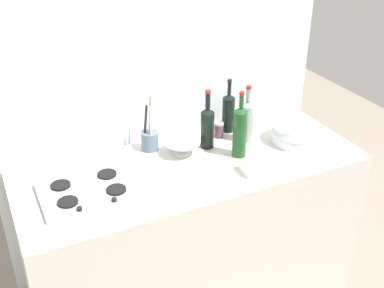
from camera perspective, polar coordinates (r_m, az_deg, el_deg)
name	(u,v)px	position (r m, az deg, el deg)	size (l,w,h in m)	color
counter_block	(192,233)	(2.78, 0.00, -10.32)	(1.80, 0.70, 0.90)	beige
backsplash_panel	(162,77)	(2.68, -3.54, 7.84)	(1.90, 0.06, 2.50)	silver
stovetop_hob	(89,190)	(2.35, -12.00, -5.31)	(0.45, 0.33, 0.04)	#B2B2B7
plate_stack	(295,133)	(2.77, 11.95, 1.23)	(0.27, 0.27, 0.10)	white
wine_bottle_leftmost	(240,131)	(2.54, 5.63, 1.54)	(0.07, 0.07, 0.37)	#19471E
wine_bottle_mid_left	(247,120)	(2.70, 6.44, 2.81)	(0.07, 0.07, 0.33)	gray
wine_bottle_mid_right	(207,126)	(2.62, 1.81, 2.09)	(0.07, 0.07, 0.33)	black
wine_bottle_rightmost	(228,112)	(2.80, 4.29, 3.79)	(0.07, 0.07, 0.32)	black
mixing_bowl	(182,147)	(2.59, -1.14, -0.38)	(0.19, 0.19, 0.07)	white
butter_dish	(256,167)	(2.47, 7.53, -2.66)	(0.14, 0.11, 0.06)	white
utensil_crock	(150,139)	(2.63, -4.98, 0.58)	(0.09, 0.09, 0.30)	slate
condiment_jar_front	(246,124)	(2.86, 6.36, 2.30)	(0.06, 0.06, 0.07)	#C64C2D
condiment_jar_rear	(219,130)	(2.76, 3.16, 1.69)	(0.05, 0.05, 0.09)	#66384C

